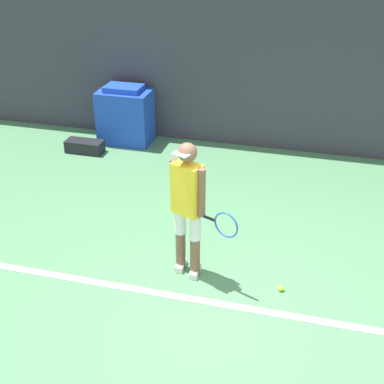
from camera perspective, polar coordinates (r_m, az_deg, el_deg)
ground_plane at (r=6.00m, az=2.69°, el=-13.05°), size 24.00×24.00×0.00m
back_wall at (r=9.44m, az=9.23°, el=13.54°), size 24.00×0.10×3.16m
court_baseline at (r=6.14m, az=3.08°, el=-11.86°), size 21.60×0.10×0.01m
tennis_player at (r=6.08m, az=-0.40°, el=-1.32°), size 0.87×0.44×1.70m
tennis_ball at (r=6.38m, az=9.49°, el=-10.11°), size 0.07×0.07×0.07m
covered_chair at (r=10.00m, az=-7.10°, el=8.13°), size 0.95×0.63×1.08m
equipment_bag at (r=9.81m, az=-11.37°, el=4.80°), size 0.67×0.30×0.22m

